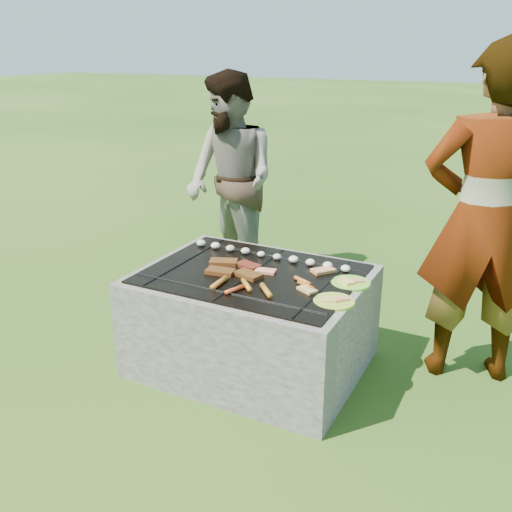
{
  "coord_description": "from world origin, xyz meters",
  "views": [
    {
      "loc": [
        1.43,
        -2.75,
        1.86
      ],
      "look_at": [
        0.0,
        0.05,
        0.7
      ],
      "focal_mm": 40.0,
      "sensor_mm": 36.0,
      "label": 1
    }
  ],
  "objects_px": {
    "fire_pit": "(252,323)",
    "cook": "(484,220)",
    "plate_near": "(334,301)",
    "plate_far": "(350,283)",
    "bystander": "(231,182)"
  },
  "relations": [
    {
      "from": "fire_pit",
      "to": "cook",
      "type": "distance_m",
      "value": 1.45
    },
    {
      "from": "fire_pit",
      "to": "plate_near",
      "type": "bearing_deg",
      "value": -15.1
    },
    {
      "from": "fire_pit",
      "to": "plate_far",
      "type": "bearing_deg",
      "value": 12.29
    },
    {
      "from": "plate_near",
      "to": "cook",
      "type": "bearing_deg",
      "value": 47.24
    },
    {
      "from": "plate_far",
      "to": "fire_pit",
      "type": "bearing_deg",
      "value": -167.71
    },
    {
      "from": "bystander",
      "to": "plate_near",
      "type": "bearing_deg",
      "value": -16.83
    },
    {
      "from": "plate_far",
      "to": "cook",
      "type": "height_order",
      "value": "cook"
    },
    {
      "from": "fire_pit",
      "to": "plate_near",
      "type": "relative_size",
      "value": 5.79
    },
    {
      "from": "plate_far",
      "to": "plate_near",
      "type": "xyz_separation_m",
      "value": [
        0.0,
        -0.27,
        -0.0
      ]
    },
    {
      "from": "fire_pit",
      "to": "plate_near",
      "type": "distance_m",
      "value": 0.67
    },
    {
      "from": "plate_far",
      "to": "plate_near",
      "type": "distance_m",
      "value": 0.27
    },
    {
      "from": "plate_far",
      "to": "bystander",
      "type": "distance_m",
      "value": 1.68
    },
    {
      "from": "plate_near",
      "to": "cook",
      "type": "xyz_separation_m",
      "value": [
        0.62,
        0.67,
        0.35
      ]
    },
    {
      "from": "plate_near",
      "to": "cook",
      "type": "relative_size",
      "value": 0.12
    },
    {
      "from": "plate_far",
      "to": "cook",
      "type": "bearing_deg",
      "value": 32.47
    }
  ]
}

